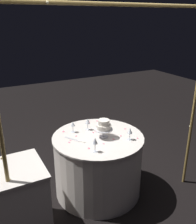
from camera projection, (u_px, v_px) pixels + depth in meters
ground_plane at (98, 189)px, 3.35m from camera, size 12.00×12.00×0.00m
decorative_arch at (118, 87)px, 2.46m from camera, size 2.33×0.06×2.28m
main_table at (98, 164)px, 3.21m from camera, size 1.13×1.13×0.79m
side_table at (16, 202)px, 2.53m from camera, size 0.60×0.60×0.80m
tiered_cake at (104, 126)px, 3.00m from camera, size 0.22×0.22×0.23m
wine_glass_0 at (73, 125)px, 3.14m from camera, size 0.06×0.06×0.14m
wine_glass_1 at (130, 131)px, 2.94m from camera, size 0.06×0.06×0.15m
wine_glass_2 at (88, 122)px, 3.21m from camera, size 0.06×0.06×0.15m
wine_glass_3 at (95, 141)px, 2.67m from camera, size 0.06×0.06×0.17m
cake_knife at (76, 140)px, 2.97m from camera, size 0.17×0.26×0.01m
rose_petal_0 at (137, 138)px, 3.01m from camera, size 0.04×0.04×0.00m
rose_petal_1 at (109, 124)px, 3.41m from camera, size 0.03×0.03×0.00m
rose_petal_2 at (64, 132)px, 3.18m from camera, size 0.04×0.04×0.00m
rose_petal_3 at (89, 122)px, 3.48m from camera, size 0.03×0.03×0.00m
rose_petal_4 at (104, 144)px, 2.88m from camera, size 0.03×0.03×0.00m
rose_petal_5 at (96, 131)px, 3.20m from camera, size 0.04×0.04×0.00m
rose_petal_6 at (89, 148)px, 2.78m from camera, size 0.03×0.04×0.00m
rose_petal_7 at (111, 131)px, 3.20m from camera, size 0.03×0.03×0.00m
rose_petal_8 at (102, 131)px, 3.20m from camera, size 0.04×0.05×0.00m
rose_petal_9 at (121, 136)px, 3.07m from camera, size 0.04×0.04×0.00m
rose_petal_10 at (93, 132)px, 3.16m from camera, size 0.03×0.03×0.00m
rose_petal_11 at (63, 131)px, 3.20m from camera, size 0.02×0.03×0.00m
rose_petal_12 at (76, 136)px, 3.07m from camera, size 0.04×0.04×0.00m
rose_petal_13 at (114, 139)px, 2.99m from camera, size 0.04×0.04×0.00m
rose_petal_14 at (97, 121)px, 3.51m from camera, size 0.03×0.04×0.00m
rose_petal_15 at (70, 140)px, 2.97m from camera, size 0.03×0.03×0.00m
rose_petal_16 at (69, 142)px, 2.91m from camera, size 0.03×0.04×0.00m
rose_petal_17 at (125, 129)px, 3.27m from camera, size 0.03×0.02×0.00m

